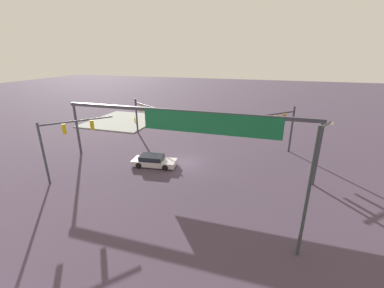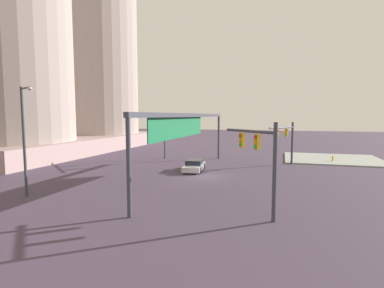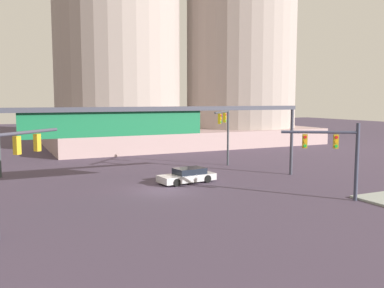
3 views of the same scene
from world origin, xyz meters
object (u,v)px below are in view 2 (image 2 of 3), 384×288
(streetlamp_curved_arm, at_px, (25,134))
(fire_hydrant_on_curb, at_px, (333,158))
(sedan_car_approaching, at_px, (194,165))
(traffic_signal_near_corner, at_px, (261,154))
(traffic_signal_cross_street, at_px, (171,129))
(traffic_signal_opposite_side, at_px, (287,137))

(streetlamp_curved_arm, distance_m, fire_hydrant_on_curb, 35.50)
(sedan_car_approaching, bearing_deg, fire_hydrant_on_curb, 118.76)
(traffic_signal_near_corner, xyz_separation_m, traffic_signal_cross_street, (19.95, 13.28, 0.51))
(traffic_signal_near_corner, distance_m, traffic_signal_opposite_side, 20.22)
(traffic_signal_opposite_side, bearing_deg, traffic_signal_cross_street, -58.02)
(traffic_signal_opposite_side, height_order, traffic_signal_cross_street, traffic_signal_cross_street)
(traffic_signal_near_corner, distance_m, streetlamp_curved_arm, 17.07)
(traffic_signal_near_corner, bearing_deg, sedan_car_approaching, -13.59)
(traffic_signal_cross_street, relative_size, streetlamp_curved_arm, 0.73)
(traffic_signal_near_corner, distance_m, fire_hydrant_on_curb, 26.02)
(traffic_signal_near_corner, bearing_deg, traffic_signal_opposite_side, -49.48)
(traffic_signal_near_corner, xyz_separation_m, fire_hydrant_on_curb, (24.66, -7.58, -3.33))
(traffic_signal_opposite_side, height_order, sedan_car_approaching, traffic_signal_opposite_side)
(sedan_car_approaching, bearing_deg, traffic_signal_cross_street, -148.06)
(traffic_signal_opposite_side, distance_m, sedan_car_approaching, 12.23)
(traffic_signal_opposite_side, bearing_deg, streetlamp_curved_arm, -10.94)
(traffic_signal_cross_street, height_order, streetlamp_curved_arm, streetlamp_curved_arm)
(fire_hydrant_on_curb, bearing_deg, streetlamp_curved_arm, 135.70)
(traffic_signal_opposite_side, relative_size, sedan_car_approaching, 1.07)
(traffic_signal_cross_street, relative_size, fire_hydrant_on_curb, 8.42)
(traffic_signal_opposite_side, relative_size, fire_hydrant_on_curb, 7.43)
(traffic_signal_opposite_side, distance_m, traffic_signal_cross_street, 15.02)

